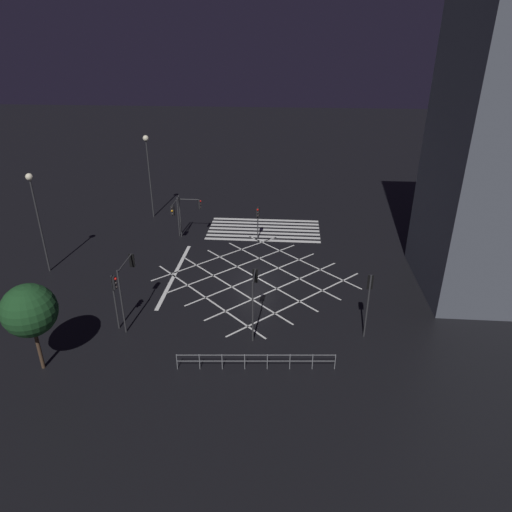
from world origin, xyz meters
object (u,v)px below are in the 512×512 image
(traffic_light_se_cross, at_px, (176,211))
(traffic_light_se_main, at_px, (190,208))
(street_lamp_east, at_px, (34,201))
(traffic_light_ne_cross, at_px, (127,277))
(traffic_light_median_north, at_px, (254,290))
(traffic_light_nw_cross, at_px, (369,293))
(street_tree_near, at_px, (29,311))
(street_lamp_west, at_px, (148,157))
(traffic_light_ne_main, at_px, (115,291))
(traffic_light_median_south, at_px, (258,216))

(traffic_light_se_cross, relative_size, traffic_light_se_main, 1.07)
(street_lamp_east, bearing_deg, traffic_light_ne_cross, 144.55)
(traffic_light_median_north, xyz_separation_m, traffic_light_nw_cross, (-7.19, -0.02, 0.07))
(traffic_light_ne_cross, height_order, traffic_light_nw_cross, traffic_light_ne_cross)
(traffic_light_ne_cross, relative_size, traffic_light_se_main, 1.17)
(traffic_light_ne_cross, relative_size, street_tree_near, 0.84)
(traffic_light_ne_cross, height_order, street_tree_near, street_tree_near)
(traffic_light_se_cross, bearing_deg, street_lamp_east, -54.57)
(traffic_light_se_main, xyz_separation_m, street_lamp_west, (5.27, -5.00, 3.67))
(traffic_light_se_cross, bearing_deg, traffic_light_nw_cross, 48.43)
(traffic_light_median_north, relative_size, street_lamp_east, 0.51)
(street_lamp_west, bearing_deg, traffic_light_median_north, 121.83)
(traffic_light_se_main, height_order, traffic_light_nw_cross, traffic_light_nw_cross)
(traffic_light_se_cross, bearing_deg, traffic_light_se_main, 147.67)
(traffic_light_ne_cross, relative_size, traffic_light_ne_main, 1.16)
(traffic_light_ne_main, bearing_deg, traffic_light_nw_cross, 1.65)
(traffic_light_median_north, xyz_separation_m, street_lamp_east, (17.77, -7.23, 2.99))
(street_lamp_east, bearing_deg, traffic_light_nw_cross, 163.90)
(traffic_light_ne_main, distance_m, traffic_light_nw_cross, 16.18)
(traffic_light_median_south, distance_m, street_lamp_west, 13.52)
(street_lamp_west, distance_m, street_tree_near, 25.34)
(traffic_light_ne_cross, distance_m, street_tree_near, 6.50)
(traffic_light_median_north, bearing_deg, traffic_light_ne_main, 92.82)
(traffic_light_median_north, xyz_separation_m, traffic_light_median_south, (0.94, -15.30, -0.82))
(street_lamp_east, relative_size, street_lamp_west, 0.95)
(traffic_light_ne_main, xyz_separation_m, street_tree_near, (3.13, 4.30, 1.12))
(traffic_light_ne_cross, xyz_separation_m, street_lamp_west, (4.24, -19.86, 3.16))
(traffic_light_median_north, xyz_separation_m, street_lamp_west, (12.70, -20.46, 3.42))
(traffic_light_median_south, height_order, street_lamp_east, street_lamp_east)
(street_lamp_east, bearing_deg, traffic_light_median_south, -154.38)
(street_tree_near, bearing_deg, traffic_light_se_main, -103.04)
(traffic_light_median_south, relative_size, street_tree_near, 0.59)
(traffic_light_se_cross, distance_m, street_tree_near, 19.00)
(traffic_light_median_north, bearing_deg, traffic_light_ne_cross, 85.95)
(traffic_light_ne_main, bearing_deg, traffic_light_se_cross, 87.81)
(traffic_light_median_north, height_order, street_tree_near, street_tree_near)
(traffic_light_ne_cross, xyz_separation_m, street_lamp_east, (9.31, -6.63, 2.73))
(traffic_light_median_south, relative_size, traffic_light_ne_main, 0.81)
(street_lamp_west, bearing_deg, street_tree_near, 91.34)
(traffic_light_nw_cross, distance_m, street_lamp_west, 28.71)
(traffic_light_se_cross, height_order, traffic_light_nw_cross, traffic_light_nw_cross)
(street_lamp_east, distance_m, street_tree_near, 13.42)
(traffic_light_ne_cross, relative_size, traffic_light_se_cross, 1.09)
(traffic_light_ne_main, relative_size, street_lamp_west, 0.46)
(traffic_light_ne_cross, xyz_separation_m, traffic_light_nw_cross, (-15.65, 0.57, -0.20))
(traffic_light_se_cross, xyz_separation_m, traffic_light_nw_cross, (-15.62, 13.85, 0.09))
(street_lamp_east, height_order, street_lamp_west, street_lamp_west)
(traffic_light_ne_main, distance_m, street_tree_near, 5.44)
(traffic_light_ne_main, distance_m, traffic_light_se_main, 15.97)
(traffic_light_median_south, xyz_separation_m, street_lamp_west, (11.76, -5.15, 4.25))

